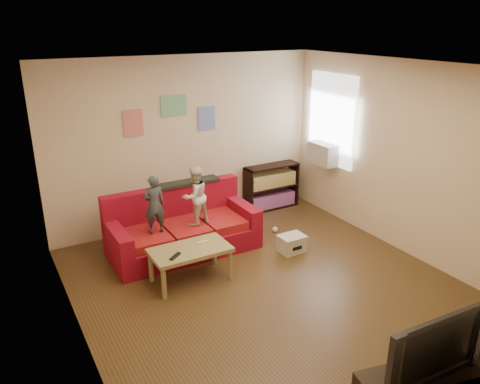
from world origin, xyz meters
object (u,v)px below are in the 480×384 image
coffee_table (190,253)px  bookshelf (271,189)px  child_b (195,196)px  sofa (182,230)px  file_box (292,244)px  child_a (154,205)px  television (428,342)px

coffee_table → bookshelf: size_ratio=1.01×
child_b → coffee_table: size_ratio=0.83×
coffee_table → sofa: bearing=73.7°
sofa → file_box: size_ratio=5.66×
child_a → television: (0.99, -3.66, -0.13)m
child_a → coffee_table: bearing=109.0°
child_a → television: child_a is taller
bookshelf → television: bearing=-108.0°
child_a → coffee_table: child_a is taller
sofa → television: size_ratio=1.98×
child_a → file_box: child_a is taller
sofa → bookshelf: size_ratio=2.11×
coffee_table → television: size_ratio=0.95×
bookshelf → file_box: size_ratio=2.67×
child_b → coffee_table: child_b is taller
sofa → child_a: 0.73m
child_a → television: size_ratio=0.77×
sofa → coffee_table: bearing=-106.3°
child_b → television: 3.68m
coffee_table → television: 3.09m
television → sofa: bearing=100.8°
sofa → bookshelf: (2.02, 0.72, 0.04)m
file_box → television: (-0.80, -2.96, 0.59)m
bookshelf → child_b: bearing=-154.6°
child_b → bookshelf: (1.87, 0.89, -0.51)m
file_box → child_b: bearing=149.7°
child_b → file_box: child_b is taller
television → file_box: bearing=77.6°
child_b → file_box: bearing=134.3°
child_a → bookshelf: bearing=-157.4°
television → child_a: bearing=108.0°
coffee_table → child_a: bearing=106.1°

